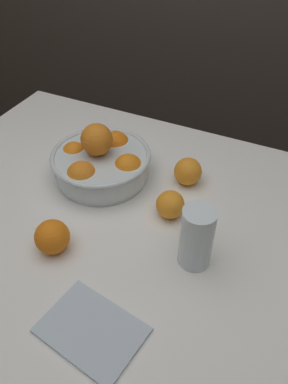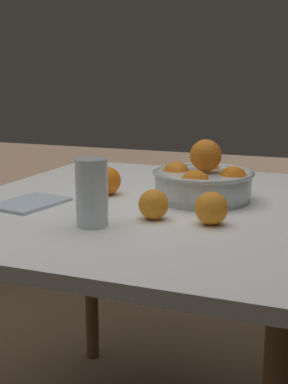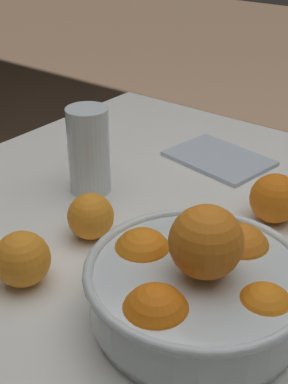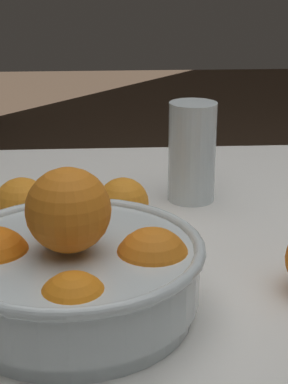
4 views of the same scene
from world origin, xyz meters
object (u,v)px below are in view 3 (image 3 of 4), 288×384
orange_loose_near_bowl (91,216)px  orange_loose_front (22,259)px  orange_loose_aside (275,198)px  fruit_bowl (197,286)px  juice_glass (89,156)px

orange_loose_near_bowl → orange_loose_front: orange_loose_front is taller
orange_loose_near_bowl → orange_loose_aside: size_ratio=0.90×
fruit_bowl → orange_loose_front: fruit_bowl is taller
fruit_bowl → orange_loose_front: (0.21, 0.08, -0.01)m
orange_loose_near_bowl → orange_loose_front: (-0.00, 0.13, 0.00)m
orange_loose_near_bowl → juice_glass: bearing=-46.6°
juice_glass → orange_loose_aside: (-0.29, -0.10, -0.03)m
fruit_bowl → juice_glass: size_ratio=1.78×
juice_glass → orange_loose_front: (-0.10, 0.24, -0.03)m
orange_loose_near_bowl → orange_loose_aside: 0.28m
juice_glass → orange_loose_near_bowl: (-0.10, 0.10, -0.03)m
orange_loose_front → orange_loose_aside: 0.38m
juice_glass → orange_loose_near_bowl: bearing=133.4°
fruit_bowl → orange_loose_near_bowl: bearing=-14.2°
orange_loose_aside → orange_loose_front: bearing=61.2°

